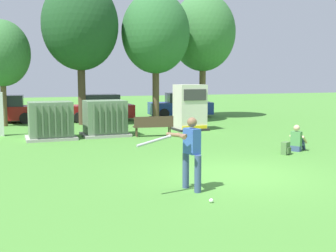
{
  "coord_description": "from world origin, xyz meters",
  "views": [
    {
      "loc": [
        -5.93,
        -9.85,
        2.67
      ],
      "look_at": [
        -0.76,
        3.5,
        1.0
      ],
      "focal_mm": 44.88,
      "sensor_mm": 36.0,
      "label": 1
    }
  ],
  "objects_px": {
    "transformer_west": "(51,121)",
    "generator_enclosure": "(190,108)",
    "seated_spectator": "(297,141)",
    "parked_car_right_of_center": "(181,106)",
    "park_bench": "(153,125)",
    "parked_car_leftmost": "(3,110)",
    "batter": "(190,150)",
    "transformer_mid_west": "(105,119)",
    "backpack": "(286,148)",
    "parked_car_left_of_center": "(99,109)",
    "sports_ball": "(211,201)"
  },
  "relations": [
    {
      "from": "transformer_mid_west",
      "to": "generator_enclosure",
      "type": "distance_m",
      "value": 4.54
    },
    {
      "from": "seated_spectator",
      "to": "transformer_mid_west",
      "type": "bearing_deg",
      "value": 131.33
    },
    {
      "from": "backpack",
      "to": "parked_car_left_of_center",
      "type": "distance_m",
      "value": 14.06
    },
    {
      "from": "transformer_mid_west",
      "to": "batter",
      "type": "height_order",
      "value": "batter"
    },
    {
      "from": "transformer_west",
      "to": "generator_enclosure",
      "type": "height_order",
      "value": "generator_enclosure"
    },
    {
      "from": "park_bench",
      "to": "parked_car_left_of_center",
      "type": "distance_m",
      "value": 7.73
    },
    {
      "from": "parked_car_leftmost",
      "to": "parked_car_right_of_center",
      "type": "distance_m",
      "value": 11.22
    },
    {
      "from": "seated_spectator",
      "to": "parked_car_right_of_center",
      "type": "relative_size",
      "value": 0.22
    },
    {
      "from": "sports_ball",
      "to": "parked_car_left_of_center",
      "type": "bearing_deg",
      "value": 85.73
    },
    {
      "from": "transformer_mid_west",
      "to": "parked_car_leftmost",
      "type": "distance_m",
      "value": 8.69
    },
    {
      "from": "transformer_west",
      "to": "parked_car_left_of_center",
      "type": "xyz_separation_m",
      "value": [
        3.56,
        6.84,
        -0.04
      ]
    },
    {
      "from": "parked_car_right_of_center",
      "to": "batter",
      "type": "bearing_deg",
      "value": -112.28
    },
    {
      "from": "batter",
      "to": "seated_spectator",
      "type": "height_order",
      "value": "batter"
    },
    {
      "from": "transformer_mid_west",
      "to": "backpack",
      "type": "xyz_separation_m",
      "value": [
        4.79,
        -6.9,
        -0.57
      ]
    },
    {
      "from": "seated_spectator",
      "to": "sports_ball",
      "type": "bearing_deg",
      "value": -141.88
    },
    {
      "from": "seated_spectator",
      "to": "parked_car_left_of_center",
      "type": "bearing_deg",
      "value": 109.0
    },
    {
      "from": "backpack",
      "to": "parked_car_left_of_center",
      "type": "bearing_deg",
      "value": 105.07
    },
    {
      "from": "transformer_west",
      "to": "batter",
      "type": "relative_size",
      "value": 1.21
    },
    {
      "from": "parked_car_leftmost",
      "to": "seated_spectator",
      "type": "bearing_deg",
      "value": -54.26
    },
    {
      "from": "transformer_west",
      "to": "generator_enclosure",
      "type": "xyz_separation_m",
      "value": [
        6.91,
        0.73,
        0.35
      ]
    },
    {
      "from": "parked_car_left_of_center",
      "to": "batter",
      "type": "bearing_deg",
      "value": -94.65
    },
    {
      "from": "sports_ball",
      "to": "parked_car_right_of_center",
      "type": "bearing_deg",
      "value": 68.98
    },
    {
      "from": "transformer_mid_west",
      "to": "seated_spectator",
      "type": "bearing_deg",
      "value": -48.67
    },
    {
      "from": "batter",
      "to": "backpack",
      "type": "distance_m",
      "value": 5.9
    },
    {
      "from": "transformer_west",
      "to": "park_bench",
      "type": "height_order",
      "value": "transformer_west"
    },
    {
      "from": "generator_enclosure",
      "to": "transformer_west",
      "type": "bearing_deg",
      "value": -173.98
    },
    {
      "from": "park_bench",
      "to": "parked_car_leftmost",
      "type": "distance_m",
      "value": 10.64
    },
    {
      "from": "park_bench",
      "to": "backpack",
      "type": "bearing_deg",
      "value": -64.51
    },
    {
      "from": "park_bench",
      "to": "parked_car_leftmost",
      "type": "bearing_deg",
      "value": 126.75
    },
    {
      "from": "transformer_mid_west",
      "to": "parked_car_left_of_center",
      "type": "xyz_separation_m",
      "value": [
        1.14,
        6.66,
        -0.04
      ]
    },
    {
      "from": "transformer_mid_west",
      "to": "parked_car_right_of_center",
      "type": "height_order",
      "value": "same"
    },
    {
      "from": "park_bench",
      "to": "parked_car_right_of_center",
      "type": "xyz_separation_m",
      "value": [
        4.85,
        8.3,
        0.22
      ]
    },
    {
      "from": "batter",
      "to": "parked_car_right_of_center",
      "type": "bearing_deg",
      "value": 67.72
    },
    {
      "from": "sports_ball",
      "to": "backpack",
      "type": "relative_size",
      "value": 0.2
    },
    {
      "from": "transformer_mid_west",
      "to": "batter",
      "type": "distance_m",
      "value": 9.94
    },
    {
      "from": "sports_ball",
      "to": "seated_spectator",
      "type": "distance_m",
      "value": 7.41
    },
    {
      "from": "transformer_west",
      "to": "batter",
      "type": "bearing_deg",
      "value": -77.23
    },
    {
      "from": "generator_enclosure",
      "to": "backpack",
      "type": "xyz_separation_m",
      "value": [
        0.3,
        -7.45,
        -0.92
      ]
    },
    {
      "from": "transformer_mid_west",
      "to": "batter",
      "type": "bearing_deg",
      "value": -91.22
    },
    {
      "from": "seated_spectator",
      "to": "parked_car_right_of_center",
      "type": "distance_m",
      "value": 13.76
    },
    {
      "from": "sports_ball",
      "to": "parked_car_left_of_center",
      "type": "height_order",
      "value": "parked_car_left_of_center"
    },
    {
      "from": "park_bench",
      "to": "transformer_west",
      "type": "bearing_deg",
      "value": 169.19
    },
    {
      "from": "transformer_west",
      "to": "generator_enclosure",
      "type": "relative_size",
      "value": 0.91
    },
    {
      "from": "sports_ball",
      "to": "parked_car_leftmost",
      "type": "height_order",
      "value": "parked_car_leftmost"
    },
    {
      "from": "parked_car_right_of_center",
      "to": "park_bench",
      "type": "bearing_deg",
      "value": -120.33
    },
    {
      "from": "parked_car_leftmost",
      "to": "transformer_mid_west",
      "type": "bearing_deg",
      "value": -59.75
    },
    {
      "from": "backpack",
      "to": "parked_car_right_of_center",
      "type": "height_order",
      "value": "parked_car_right_of_center"
    },
    {
      "from": "transformer_west",
      "to": "transformer_mid_west",
      "type": "xyz_separation_m",
      "value": [
        2.42,
        0.17,
        0.0
      ]
    },
    {
      "from": "transformer_west",
      "to": "sports_ball",
      "type": "relative_size",
      "value": 23.33
    },
    {
      "from": "park_bench",
      "to": "parked_car_leftmost",
      "type": "height_order",
      "value": "parked_car_leftmost"
    }
  ]
}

